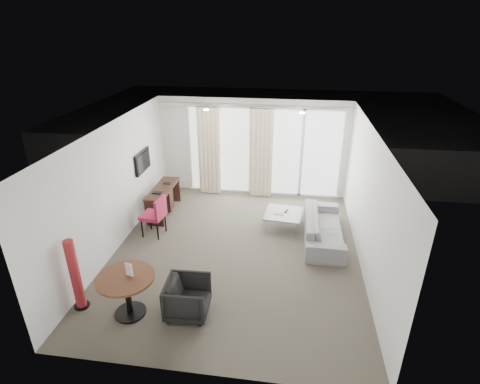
# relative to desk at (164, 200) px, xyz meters

# --- Properties ---
(floor) EXTENTS (5.00, 6.00, 0.00)m
(floor) POSITION_rel_desk_xyz_m (2.03, -1.47, -0.34)
(floor) COLOR #4E483D
(floor) RESTS_ON ground
(ceiling) EXTENTS (5.00, 6.00, 0.00)m
(ceiling) POSITION_rel_desk_xyz_m (2.03, -1.47, 2.26)
(ceiling) COLOR white
(ceiling) RESTS_ON ground
(wall_left) EXTENTS (0.00, 6.00, 2.60)m
(wall_left) POSITION_rel_desk_xyz_m (-0.47, -1.47, 0.96)
(wall_left) COLOR silver
(wall_left) RESTS_ON ground
(wall_right) EXTENTS (0.00, 6.00, 2.60)m
(wall_right) POSITION_rel_desk_xyz_m (4.53, -1.47, 0.96)
(wall_right) COLOR silver
(wall_right) RESTS_ON ground
(wall_front) EXTENTS (5.00, 0.00, 2.60)m
(wall_front) POSITION_rel_desk_xyz_m (2.03, -4.47, 0.96)
(wall_front) COLOR silver
(wall_front) RESTS_ON ground
(window_panel) EXTENTS (4.00, 0.02, 2.38)m
(window_panel) POSITION_rel_desk_xyz_m (2.33, 1.52, 0.86)
(window_panel) COLOR white
(window_panel) RESTS_ON ground
(window_frame) EXTENTS (4.10, 0.06, 2.44)m
(window_frame) POSITION_rel_desk_xyz_m (2.33, 1.50, 0.86)
(window_frame) COLOR white
(window_frame) RESTS_ON ground
(curtain_left) EXTENTS (0.60, 0.20, 2.38)m
(curtain_left) POSITION_rel_desk_xyz_m (0.88, 1.35, 0.86)
(curtain_left) COLOR beige
(curtain_left) RESTS_ON ground
(curtain_right) EXTENTS (0.60, 0.20, 2.38)m
(curtain_right) POSITION_rel_desk_xyz_m (2.28, 1.35, 0.86)
(curtain_right) COLOR beige
(curtain_right) RESTS_ON ground
(curtain_track) EXTENTS (4.80, 0.04, 0.04)m
(curtain_track) POSITION_rel_desk_xyz_m (2.03, 1.35, 2.11)
(curtain_track) COLOR #B2B2B7
(curtain_track) RESTS_ON ceiling
(downlight_a) EXTENTS (0.12, 0.12, 0.02)m
(downlight_a) POSITION_rel_desk_xyz_m (1.13, 0.13, 2.25)
(downlight_a) COLOR #FFE0B2
(downlight_a) RESTS_ON ceiling
(downlight_b) EXTENTS (0.12, 0.12, 0.02)m
(downlight_b) POSITION_rel_desk_xyz_m (3.23, 0.13, 2.25)
(downlight_b) COLOR #FFE0B2
(downlight_b) RESTS_ON ceiling
(desk) EXTENTS (0.45, 1.44, 0.68)m
(desk) POSITION_rel_desk_xyz_m (0.00, 0.00, 0.00)
(desk) COLOR black
(desk) RESTS_ON floor
(tv) EXTENTS (0.05, 0.80, 0.50)m
(tv) POSITION_rel_desk_xyz_m (-0.42, -0.02, 1.01)
(tv) COLOR black
(tv) RESTS_ON wall_left
(desk_chair) EXTENTS (0.56, 0.54, 0.92)m
(desk_chair) POSITION_rel_desk_xyz_m (0.11, -1.03, 0.12)
(desk_chair) COLOR maroon
(desk_chair) RESTS_ON floor
(round_table) EXTENTS (1.10, 1.10, 0.74)m
(round_table) POSITION_rel_desk_xyz_m (0.58, -3.49, 0.03)
(round_table) COLOR #522C1A
(round_table) RESTS_ON floor
(menu_card) EXTENTS (0.12, 0.05, 0.23)m
(menu_card) POSITION_rel_desk_xyz_m (0.64, -3.45, 0.38)
(menu_card) COLOR white
(menu_card) RESTS_ON round_table
(red_lamp) EXTENTS (0.29, 0.29, 1.29)m
(red_lamp) POSITION_rel_desk_xyz_m (-0.30, -3.45, 0.31)
(red_lamp) COLOR maroon
(red_lamp) RESTS_ON floor
(tub_armchair) EXTENTS (0.72, 0.70, 0.63)m
(tub_armchair) POSITION_rel_desk_xyz_m (1.53, -3.35, -0.02)
(tub_armchair) COLOR black
(tub_armchair) RESTS_ON floor
(coffee_table) EXTENTS (0.90, 0.90, 0.37)m
(coffee_table) POSITION_rel_desk_xyz_m (2.96, -0.29, -0.15)
(coffee_table) COLOR gray
(coffee_table) RESTS_ON floor
(remote) EXTENTS (0.10, 0.19, 0.02)m
(remote) POSITION_rel_desk_xyz_m (3.03, -0.21, 0.02)
(remote) COLOR black
(remote) RESTS_ON coffee_table
(magazine) EXTENTS (0.24, 0.29, 0.02)m
(magazine) POSITION_rel_desk_xyz_m (2.86, -0.27, 0.02)
(magazine) COLOR gray
(magazine) RESTS_ON coffee_table
(sofa) EXTENTS (0.80, 2.05, 0.60)m
(sofa) POSITION_rel_desk_xyz_m (3.85, -0.71, -0.04)
(sofa) COLOR gray
(sofa) RESTS_ON floor
(terrace_slab) EXTENTS (5.60, 3.00, 0.12)m
(terrace_slab) POSITION_rel_desk_xyz_m (2.33, 3.03, -0.40)
(terrace_slab) COLOR #4D4D50
(terrace_slab) RESTS_ON ground
(rattan_chair_a) EXTENTS (0.80, 0.80, 0.88)m
(rattan_chair_a) POSITION_rel_desk_xyz_m (2.62, 2.66, 0.10)
(rattan_chair_a) COLOR brown
(rattan_chair_a) RESTS_ON terrace_slab
(rattan_chair_b) EXTENTS (0.76, 0.76, 0.88)m
(rattan_chair_b) POSITION_rel_desk_xyz_m (4.30, 2.89, 0.10)
(rattan_chair_b) COLOR brown
(rattan_chair_b) RESTS_ON terrace_slab
(rattan_table) EXTENTS (0.64, 0.64, 0.51)m
(rattan_table) POSITION_rel_desk_xyz_m (3.46, 3.22, -0.08)
(rattan_table) COLOR brown
(rattan_table) RESTS_ON terrace_slab
(balustrade) EXTENTS (5.50, 0.06, 1.05)m
(balustrade) POSITION_rel_desk_xyz_m (2.33, 4.48, 0.16)
(balustrade) COLOR #B2B2B7
(balustrade) RESTS_ON terrace_slab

